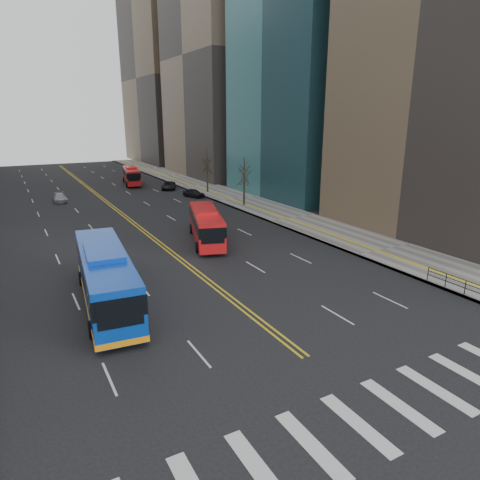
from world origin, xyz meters
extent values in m
plane|color=black|center=(0.00, 0.00, 0.00)|extent=(220.00, 220.00, 0.00)
cube|color=slate|center=(17.50, 45.00, 0.07)|extent=(7.00, 130.00, 0.15)
cube|color=silver|center=(-5.91, 0.00, 0.01)|extent=(0.70, 4.00, 0.01)
cube|color=silver|center=(-3.55, 0.00, 0.01)|extent=(0.70, 4.00, 0.01)
cube|color=silver|center=(-1.18, 0.00, 0.01)|extent=(0.70, 4.00, 0.01)
cube|color=silver|center=(1.18, 0.00, 0.01)|extent=(0.70, 4.00, 0.01)
cube|color=silver|center=(3.55, 0.00, 0.01)|extent=(0.70, 4.00, 0.01)
cube|color=silver|center=(5.91, 0.00, 0.01)|extent=(0.70, 4.00, 0.01)
cube|color=gold|center=(-0.20, 55.00, 0.01)|extent=(0.15, 100.00, 0.01)
cube|color=gold|center=(0.20, 55.00, 0.01)|extent=(0.15, 100.00, 0.01)
cube|color=#826F5A|center=(30.00, 71.00, 23.00)|extent=(20.00, 26.00, 46.00)
cube|color=brown|center=(29.00, 103.00, 21.00)|extent=(18.00, 30.00, 42.00)
cube|color=black|center=(14.30, 6.00, 1.15)|extent=(0.04, 6.00, 0.04)
cylinder|color=black|center=(14.30, 6.00, 0.65)|extent=(0.06, 0.06, 1.00)
cylinder|color=black|center=(14.30, 7.50, 0.65)|extent=(0.06, 0.06, 1.00)
cylinder|color=black|center=(14.30, 9.00, 0.65)|extent=(0.06, 0.06, 1.00)
cylinder|color=#2D251B|center=(16.00, 40.00, 1.75)|extent=(0.28, 0.28, 3.50)
cylinder|color=#2D251B|center=(16.00, 52.00, 1.88)|extent=(0.28, 0.28, 3.75)
cube|color=#0B3AAF|center=(-7.49, 16.52, 1.94)|extent=(4.02, 13.42, 3.17)
cube|color=black|center=(-7.49, 16.52, 2.54)|extent=(4.08, 13.45, 1.13)
cube|color=#0B3AAF|center=(-7.49, 16.52, 3.62)|extent=(2.64, 4.82, 0.40)
cube|color=orange|center=(-7.49, 16.52, 0.55)|extent=(4.08, 13.45, 0.35)
cylinder|color=black|center=(-9.27, 12.45, 0.50)|extent=(0.40, 1.02, 1.00)
cylinder|color=black|center=(-6.53, 12.18, 0.50)|extent=(0.40, 1.02, 1.00)
cylinder|color=black|center=(-8.45, 20.87, 0.50)|extent=(0.40, 1.02, 1.00)
cylinder|color=black|center=(-5.71, 20.60, 0.50)|extent=(0.40, 1.02, 1.00)
cube|color=red|center=(4.24, 26.66, 1.70)|extent=(5.49, 10.69, 2.69)
cube|color=black|center=(4.24, 26.66, 2.24)|extent=(5.55, 10.73, 0.97)
cube|color=red|center=(4.24, 26.66, 3.14)|extent=(2.94, 4.07, 0.40)
cylinder|color=black|center=(2.08, 23.84, 0.50)|extent=(0.59, 1.04, 1.00)
cylinder|color=black|center=(4.34, 23.11, 0.50)|extent=(0.59, 1.04, 1.00)
cylinder|color=black|center=(4.14, 30.22, 0.50)|extent=(0.59, 1.04, 1.00)
cylinder|color=black|center=(6.41, 29.48, 0.50)|extent=(0.59, 1.04, 1.00)
cube|color=red|center=(7.58, 66.37, 1.62)|extent=(3.89, 10.15, 2.53)
cube|color=black|center=(7.58, 66.37, 2.14)|extent=(3.96, 10.18, 0.92)
cube|color=red|center=(7.58, 66.37, 2.98)|extent=(2.36, 3.72, 0.40)
cylinder|color=black|center=(5.93, 63.44, 0.50)|extent=(0.46, 1.04, 1.00)
cylinder|color=black|center=(8.15, 63.06, 0.50)|extent=(0.46, 1.04, 1.00)
cylinder|color=black|center=(7.01, 69.69, 0.50)|extent=(0.46, 1.04, 1.00)
cylinder|color=black|center=(9.23, 69.31, 0.50)|extent=(0.46, 1.04, 1.00)
imported|color=silver|center=(-7.36, 19.62, 0.70)|extent=(1.83, 4.36, 1.40)
imported|color=black|center=(12.50, 49.43, 0.63)|extent=(2.81, 4.02, 1.27)
imported|color=gray|center=(-5.83, 55.27, 0.59)|extent=(1.94, 4.19, 1.19)
imported|color=black|center=(11.62, 58.17, 0.64)|extent=(3.79, 5.09, 1.28)
camera|label=1|loc=(-12.34, -10.38, 11.97)|focal=32.00mm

